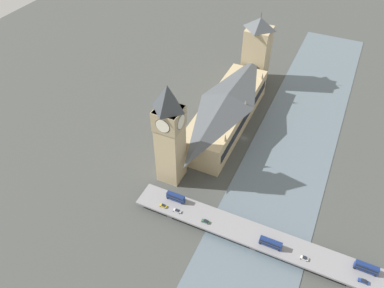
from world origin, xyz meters
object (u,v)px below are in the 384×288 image
(clock_tower, at_px, (170,132))
(road_bridge, at_px, (257,237))
(double_decker_bus_lead, at_px, (367,268))
(car_southbound_mid, at_px, (363,281))
(double_decker_bus_mid, at_px, (176,197))
(victoria_tower, at_px, (257,51))
(car_northbound_tail, at_px, (206,221))
(car_southbound_lead, at_px, (163,206))
(double_decker_bus_rear, at_px, (271,243))
(car_northbound_lead, at_px, (304,258))
(car_northbound_mid, at_px, (177,211))
(parliament_hall, at_px, (227,110))

(clock_tower, xyz_separation_m, road_bridge, (-61.52, 22.47, -32.19))
(double_decker_bus_lead, xyz_separation_m, car_southbound_mid, (0.11, 6.35, -2.03))
(double_decker_bus_mid, bearing_deg, car_southbound_mid, 176.28)
(victoria_tower, bearing_deg, road_bridge, 108.67)
(double_decker_bus_mid, distance_m, car_northbound_tail, 22.33)
(clock_tower, height_order, car_southbound_lead, clock_tower)
(double_decker_bus_mid, distance_m, car_southbound_lead, 8.38)
(clock_tower, distance_m, double_decker_bus_mid, 36.72)
(victoria_tower, relative_size, double_decker_bus_lead, 5.27)
(victoria_tower, relative_size, double_decker_bus_rear, 5.02)
(victoria_tower, height_order, car_northbound_lead, victoria_tower)
(car_northbound_lead, height_order, car_southbound_mid, car_southbound_mid)
(car_northbound_tail, relative_size, car_southbound_lead, 1.09)
(road_bridge, xyz_separation_m, car_northbound_tail, (27.72, 3.49, 1.63))
(double_decker_bus_mid, bearing_deg, car_southbound_lead, 58.22)
(double_decker_bus_lead, relative_size, car_southbound_mid, 2.34)
(road_bridge, relative_size, double_decker_bus_lead, 12.39)
(double_decker_bus_rear, bearing_deg, clock_tower, -20.25)
(double_decker_bus_mid, xyz_separation_m, double_decker_bus_rear, (-56.71, 6.22, -0.13))
(road_bridge, distance_m, car_southbound_mid, 53.00)
(car_northbound_tail, bearing_deg, car_northbound_mid, 0.43)
(parliament_hall, relative_size, car_southbound_lead, 24.73)
(victoria_tower, xyz_separation_m, car_northbound_tail, (-21.44, 148.99, -22.09))
(double_decker_bus_rear, relative_size, car_southbound_lead, 2.92)
(car_northbound_lead, height_order, car_southbound_lead, car_northbound_lead)
(road_bridge, height_order, car_southbound_mid, car_southbound_mid)
(double_decker_bus_lead, relative_size, car_northbound_mid, 2.40)
(double_decker_bus_mid, xyz_separation_m, car_northbound_tail, (-21.24, 6.63, -1.98))
(parliament_hall, relative_size, car_northbound_tail, 22.71)
(car_northbound_tail, bearing_deg, clock_tower, -37.54)
(victoria_tower, height_order, car_southbound_mid, victoria_tower)
(double_decker_bus_lead, xyz_separation_m, car_northbound_tail, (80.69, 6.35, -2.02))
(parliament_hall, bearing_deg, double_decker_bus_rear, 123.53)
(victoria_tower, relative_size, car_southbound_lead, 14.65)
(parliament_hall, height_order, car_northbound_mid, parliament_hall)
(victoria_tower, xyz_separation_m, double_decker_bus_mid, (-0.20, 142.36, -20.11))
(double_decker_bus_mid, height_order, car_northbound_lead, double_decker_bus_mid)
(car_southbound_lead, bearing_deg, double_decker_bus_mid, -121.78)
(parliament_hall, relative_size, car_northbound_lead, 25.02)
(double_decker_bus_mid, bearing_deg, car_northbound_mid, 122.34)
(car_northbound_mid, distance_m, car_southbound_mid, 97.54)
(road_bridge, bearing_deg, car_southbound_lead, 4.06)
(parliament_hall, distance_m, car_northbound_lead, 113.78)
(victoria_tower, bearing_deg, car_northbound_mid, 91.72)
(parliament_hall, height_order, double_decker_bus_rear, parliament_hall)
(victoria_tower, bearing_deg, car_southbound_mid, 124.40)
(road_bridge, relative_size, car_southbound_lead, 34.45)
(victoria_tower, distance_m, car_northbound_lead, 167.62)
(car_northbound_mid, bearing_deg, car_northbound_tail, -179.57)
(victoria_tower, distance_m, road_bridge, 155.40)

